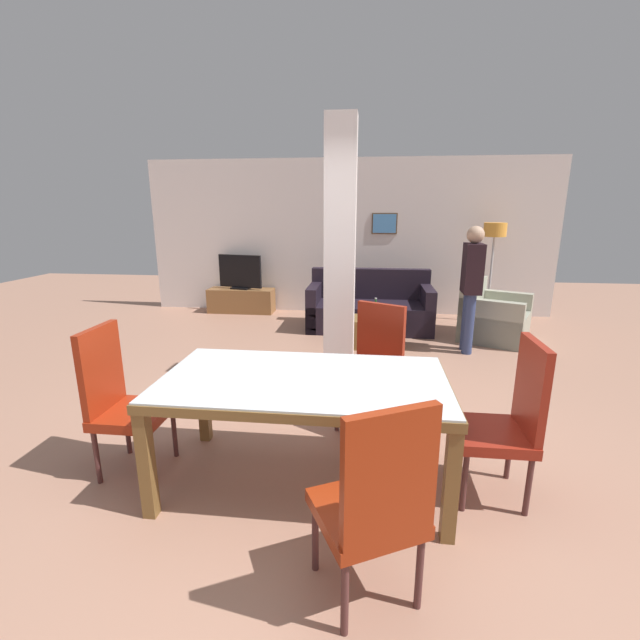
{
  "coord_description": "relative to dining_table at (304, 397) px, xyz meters",
  "views": [
    {
      "loc": [
        0.41,
        -2.59,
        1.84
      ],
      "look_at": [
        0.0,
        0.93,
        0.92
      ],
      "focal_mm": 24.0,
      "sensor_mm": 36.0,
      "label": 1
    }
  ],
  "objects": [
    {
      "name": "bottle",
      "position": [
        0.51,
        3.09,
        -0.12
      ],
      "size": [
        0.07,
        0.07,
        0.28
      ],
      "color": "#194C23",
      "rests_on": "coffee_table"
    },
    {
      "name": "sofa",
      "position": [
        0.43,
        4.06,
        -0.33
      ],
      "size": [
        1.91,
        0.94,
        0.91
      ],
      "rotation": [
        0.0,
        0.0,
        3.14
      ],
      "color": "black",
      "rests_on": "ground_plane"
    },
    {
      "name": "dining_table",
      "position": [
        0.0,
        0.0,
        0.0
      ],
      "size": [
        1.88,
        1.02,
        0.77
      ],
      "color": "brown",
      "rests_on": "ground_plane"
    },
    {
      "name": "ground_plane",
      "position": [
        0.0,
        0.0,
        -0.63
      ],
      "size": [
        18.0,
        18.0,
        0.0
      ],
      "primitive_type": "plane",
      "color": "#A67660"
    },
    {
      "name": "divider_pillar",
      "position": [
        0.11,
        1.68,
        0.72
      ],
      "size": [
        0.3,
        0.29,
        2.7
      ],
      "color": "silver",
      "rests_on": "ground_plane"
    },
    {
      "name": "tv_stand",
      "position": [
        -1.91,
        4.88,
        -0.41
      ],
      "size": [
        1.19,
        0.4,
        0.43
      ],
      "color": "brown",
      "rests_on": "ground_plane"
    },
    {
      "name": "armchair",
      "position": [
        2.2,
        3.68,
        -0.34
      ],
      "size": [
        1.17,
        1.21,
        0.85
      ],
      "rotation": [
        0.0,
        0.0,
        4.27
      ],
      "color": "#A2A48F",
      "rests_on": "ground_plane"
    },
    {
      "name": "coffee_table",
      "position": [
        0.52,
        3.08,
        -0.42
      ],
      "size": [
        0.73,
        0.48,
        0.41
      ],
      "color": "brown",
      "rests_on": "ground_plane"
    },
    {
      "name": "dining_chair_head_right",
      "position": [
        1.31,
        0.0,
        -0.07
      ],
      "size": [
        0.46,
        0.46,
        1.07
      ],
      "rotation": [
        0.0,
        0.0,
        1.57
      ],
      "color": "maroon",
      "rests_on": "ground_plane"
    },
    {
      "name": "floor_lamp",
      "position": [
        2.4,
        4.7,
        0.75
      ],
      "size": [
        0.36,
        0.36,
        1.63
      ],
      "color": "#B7B7BC",
      "rests_on": "ground_plane"
    },
    {
      "name": "standing_person",
      "position": [
        1.72,
        3.02,
        0.31
      ],
      "size": [
        0.24,
        0.39,
        1.64
      ],
      "rotation": [
        0.0,
        0.0,
        1.52
      ],
      "color": "navy",
      "rests_on": "ground_plane"
    },
    {
      "name": "dining_chair_far_right",
      "position": [
        0.47,
        0.88,
        -0.07
      ],
      "size": [
        0.62,
        0.62,
        1.07
      ],
      "rotation": [
        0.0,
        0.0,
        2.65
      ],
      "color": "maroon",
      "rests_on": "ground_plane"
    },
    {
      "name": "back_wall",
      "position": [
        0.0,
        5.16,
        0.72
      ],
      "size": [
        7.2,
        0.09,
        2.7
      ],
      "color": "silver",
      "rests_on": "ground_plane"
    },
    {
      "name": "dining_chair_near_right",
      "position": [
        0.46,
        -0.91,
        -0.07
      ],
      "size": [
        0.62,
        0.62,
        1.07
      ],
      "rotation": [
        0.0,
        0.0,
        0.47
      ],
      "color": "maroon",
      "rests_on": "ground_plane"
    },
    {
      "name": "tv_screen",
      "position": [
        -1.91,
        4.88,
        0.1
      ],
      "size": [
        0.82,
        0.26,
        0.62
      ],
      "rotation": [
        0.0,
        0.0,
        2.93
      ],
      "color": "black",
      "rests_on": "tv_stand"
    },
    {
      "name": "dining_chair_head_left",
      "position": [
        -1.31,
        0.0,
        -0.07
      ],
      "size": [
        0.46,
        0.46,
        1.07
      ],
      "rotation": [
        0.0,
        0.0,
        -1.57
      ],
      "color": "maroon",
      "rests_on": "ground_plane"
    }
  ]
}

